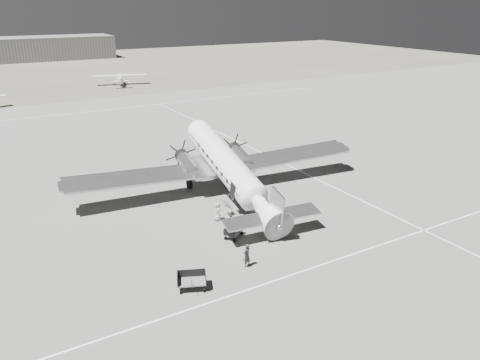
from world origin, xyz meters
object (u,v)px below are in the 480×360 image
Objects in this scene: hangar_main at (39,48)px; baggage_cart_near at (234,232)px; ground_crew at (247,255)px; dc3_airliner at (228,169)px; ramp_agent at (230,222)px; passenger at (217,212)px; light_plane_right at (120,80)px; baggage_cart_far at (192,281)px.

hangar_main is 127.97m from baggage_cart_near.
hangar_main is 26.04× the size of ground_crew.
hangar_main is at bearing 94.68° from dc3_airliner.
dc3_airliner reaches higher than ramp_agent.
ground_crew is 7.17m from passenger.
ground_crew is at bearing 168.51° from passenger.
passenger reaches higher than baggage_cart_near.
light_plane_right is 5.74× the size of ramp_agent.
hangar_main is 58.03m from light_plane_right.
hangar_main reaches higher than baggage_cart_near.
light_plane_right reaches higher than baggage_cart_far.
baggage_cart_far is (-11.16, -132.22, -2.79)m from hangar_main.
baggage_cart_near is 3.14m from passenger.
ramp_agent is (-12.76, -69.57, -0.18)m from light_plane_right.
baggage_cart_far is 0.93× the size of ramp_agent.
baggage_cart_near is at bearing -129.03° from ground_crew.
dc3_airliner is at bearing -38.05° from passenger.
light_plane_right is at bearing -122.17° from ground_crew.
dc3_airliner reaches higher than passenger.
dc3_airliner is 2.47× the size of light_plane_right.
passenger reaches higher than baggage_cart_far.
baggage_cart_far is at bearing 144.07° from passenger.
baggage_cart_far reaches higher than baggage_cart_near.
hangar_main reaches higher than dc3_airliner.
light_plane_right is 7.47× the size of passenger.
hangar_main reaches higher than ramp_agent.
light_plane_right is 75.46m from ground_crew.
baggage_cart_near is 0.86m from ramp_agent.
dc3_airliner is 15.18× the size of baggage_cart_far.
ground_crew reaches higher than passenger.
baggage_cart_far is at bearing 121.56° from ramp_agent.
passenger is (-3.06, -3.77, -1.86)m from dc3_airliner.
baggage_cart_far is 7.44m from ramp_agent.
dc3_airliner is 64.09m from light_plane_right.
ramp_agent is at bearing -127.37° from ground_crew.
light_plane_right reaches higher than ground_crew.
baggage_cart_near is 4.10m from ground_crew.
dc3_airliner is at bearing 28.99° from baggage_cart_near.
hangar_main is 3.80× the size of light_plane_right.
ramp_agent is at bearing -92.59° from hangar_main.
hangar_main reaches higher than passenger.
light_plane_right is 6.15× the size of baggage_cart_far.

